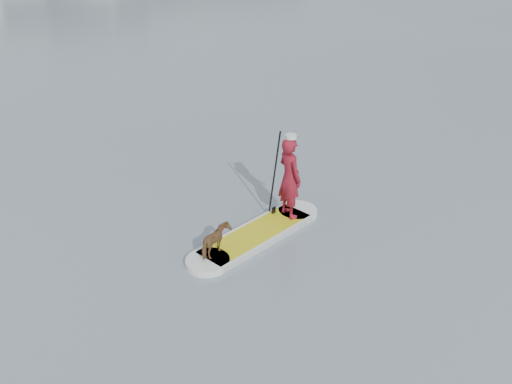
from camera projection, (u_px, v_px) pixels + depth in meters
ground at (443, 238)px, 10.99m from camera, size 140.00×140.00×0.00m
paddleboard at (256, 235)px, 10.96m from camera, size 3.28×1.10×0.12m
paddler at (290, 178)px, 11.15m from camera, size 0.48×0.66×1.67m
white_cap at (291, 136)px, 10.75m from camera, size 0.22×0.22×0.07m
dog at (216, 241)px, 10.13m from camera, size 0.74×0.54×0.57m
paddle at (274, 183)px, 11.28m from camera, size 0.10×0.30×2.00m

